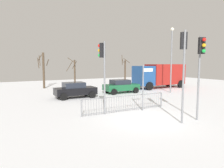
{
  "coord_description": "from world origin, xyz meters",
  "views": [
    {
      "loc": [
        -7.28,
        -9.09,
        3.26
      ],
      "look_at": [
        -0.68,
        2.97,
        1.84
      ],
      "focal_mm": 32.45,
      "sensor_mm": 36.0,
      "label": 1
    }
  ],
  "objects_px": {
    "traffic_light_rear_left": "(103,61)",
    "traffic_light_rear_right": "(183,56)",
    "bare_tree_right": "(125,70)",
    "bare_tree_centre": "(74,73)",
    "street_lamp": "(172,53)",
    "traffic_light_mid_right": "(201,59)",
    "delivery_truck": "(160,75)",
    "bare_tree_left": "(43,69)",
    "direction_sign_post": "(144,85)",
    "car_black_trailing": "(75,90)",
    "car_green_near": "(121,86)"
  },
  "relations": [
    {
      "from": "traffic_light_rear_left",
      "to": "traffic_light_rear_right",
      "type": "relative_size",
      "value": 0.92
    },
    {
      "from": "bare_tree_right",
      "to": "bare_tree_centre",
      "type": "bearing_deg",
      "value": -154.63
    },
    {
      "from": "street_lamp",
      "to": "bare_tree_right",
      "type": "height_order",
      "value": "street_lamp"
    },
    {
      "from": "bare_tree_right",
      "to": "traffic_light_mid_right",
      "type": "bearing_deg",
      "value": -112.17
    },
    {
      "from": "delivery_truck",
      "to": "street_lamp",
      "type": "height_order",
      "value": "street_lamp"
    },
    {
      "from": "traffic_light_rear_right",
      "to": "bare_tree_centre",
      "type": "xyz_separation_m",
      "value": [
        -0.55,
        16.81,
        -1.65
      ]
    },
    {
      "from": "traffic_light_mid_right",
      "to": "bare_tree_left",
      "type": "height_order",
      "value": "traffic_light_mid_right"
    },
    {
      "from": "traffic_light_mid_right",
      "to": "traffic_light_rear_right",
      "type": "relative_size",
      "value": 0.95
    },
    {
      "from": "bare_tree_left",
      "to": "direction_sign_post",
      "type": "bearing_deg",
      "value": -76.8
    },
    {
      "from": "traffic_light_rear_left",
      "to": "traffic_light_rear_right",
      "type": "height_order",
      "value": "traffic_light_rear_right"
    },
    {
      "from": "traffic_light_rear_left",
      "to": "delivery_truck",
      "type": "xyz_separation_m",
      "value": [
        12.58,
        8.78,
        -1.63
      ]
    },
    {
      "from": "traffic_light_rear_right",
      "to": "street_lamp",
      "type": "relative_size",
      "value": 0.71
    },
    {
      "from": "car_black_trailing",
      "to": "traffic_light_mid_right",
      "type": "bearing_deg",
      "value": -69.75
    },
    {
      "from": "traffic_light_mid_right",
      "to": "delivery_truck",
      "type": "distance_m",
      "value": 15.39
    },
    {
      "from": "traffic_light_rear_left",
      "to": "bare_tree_centre",
      "type": "bearing_deg",
      "value": 56.24
    },
    {
      "from": "delivery_truck",
      "to": "street_lamp",
      "type": "distance_m",
      "value": 5.01
    },
    {
      "from": "direction_sign_post",
      "to": "car_green_near",
      "type": "distance_m",
      "value": 8.36
    },
    {
      "from": "traffic_light_mid_right",
      "to": "car_green_near",
      "type": "bearing_deg",
      "value": -73.1
    },
    {
      "from": "bare_tree_centre",
      "to": "street_lamp",
      "type": "bearing_deg",
      "value": -44.5
    },
    {
      "from": "car_black_trailing",
      "to": "street_lamp",
      "type": "relative_size",
      "value": 0.54
    },
    {
      "from": "bare_tree_right",
      "to": "car_green_near",
      "type": "bearing_deg",
      "value": -124.15
    },
    {
      "from": "traffic_light_rear_right",
      "to": "bare_tree_left",
      "type": "distance_m",
      "value": 19.78
    },
    {
      "from": "traffic_light_mid_right",
      "to": "traffic_light_rear_right",
      "type": "height_order",
      "value": "traffic_light_rear_right"
    },
    {
      "from": "car_green_near",
      "to": "traffic_light_rear_right",
      "type": "bearing_deg",
      "value": -102.95
    },
    {
      "from": "delivery_truck",
      "to": "bare_tree_centre",
      "type": "distance_m",
      "value": 11.04
    },
    {
      "from": "bare_tree_right",
      "to": "bare_tree_left",
      "type": "bearing_deg",
      "value": -169.82
    },
    {
      "from": "direction_sign_post",
      "to": "car_black_trailing",
      "type": "bearing_deg",
      "value": 117.29
    },
    {
      "from": "traffic_light_rear_left",
      "to": "car_green_near",
      "type": "bearing_deg",
      "value": 28.41
    },
    {
      "from": "delivery_truck",
      "to": "direction_sign_post",
      "type": "bearing_deg",
      "value": 44.12
    },
    {
      "from": "bare_tree_centre",
      "to": "direction_sign_post",
      "type": "bearing_deg",
      "value": -87.94
    },
    {
      "from": "street_lamp",
      "to": "car_black_trailing",
      "type": "bearing_deg",
      "value": 169.96
    },
    {
      "from": "traffic_light_rear_right",
      "to": "street_lamp",
      "type": "distance_m",
      "value": 11.64
    },
    {
      "from": "car_green_near",
      "to": "bare_tree_right",
      "type": "relative_size",
      "value": 0.82
    },
    {
      "from": "bare_tree_left",
      "to": "car_green_near",
      "type": "bearing_deg",
      "value": -51.28
    },
    {
      "from": "traffic_light_mid_right",
      "to": "delivery_truck",
      "type": "relative_size",
      "value": 0.67
    },
    {
      "from": "traffic_light_rear_left",
      "to": "direction_sign_post",
      "type": "distance_m",
      "value": 3.34
    },
    {
      "from": "bare_tree_centre",
      "to": "traffic_light_mid_right",
      "type": "bearing_deg",
      "value": -84.29
    },
    {
      "from": "traffic_light_mid_right",
      "to": "bare_tree_right",
      "type": "height_order",
      "value": "traffic_light_mid_right"
    },
    {
      "from": "traffic_light_rear_left",
      "to": "delivery_truck",
      "type": "bearing_deg",
      "value": 11.6
    },
    {
      "from": "direction_sign_post",
      "to": "car_green_near",
      "type": "relative_size",
      "value": 0.82
    },
    {
      "from": "traffic_light_mid_right",
      "to": "car_black_trailing",
      "type": "distance_m",
      "value": 11.63
    },
    {
      "from": "traffic_light_rear_left",
      "to": "delivery_truck",
      "type": "height_order",
      "value": "traffic_light_rear_left"
    },
    {
      "from": "bare_tree_right",
      "to": "car_black_trailing",
      "type": "bearing_deg",
      "value": -138.15
    },
    {
      "from": "car_green_near",
      "to": "bare_tree_left",
      "type": "bearing_deg",
      "value": 130.07
    },
    {
      "from": "traffic_light_mid_right",
      "to": "bare_tree_right",
      "type": "bearing_deg",
      "value": -86.87
    },
    {
      "from": "car_black_trailing",
      "to": "bare_tree_right",
      "type": "xyz_separation_m",
      "value": [
        12.73,
        11.41,
        1.34
      ]
    },
    {
      "from": "car_black_trailing",
      "to": "bare_tree_right",
      "type": "distance_m",
      "value": 17.15
    },
    {
      "from": "traffic_light_rear_right",
      "to": "traffic_light_rear_left",
      "type": "bearing_deg",
      "value": 156.78
    },
    {
      "from": "car_green_near",
      "to": "delivery_truck",
      "type": "xyz_separation_m",
      "value": [
        6.8,
        1.46,
        0.97
      ]
    },
    {
      "from": "traffic_light_rear_left",
      "to": "car_green_near",
      "type": "relative_size",
      "value": 1.2
    }
  ]
}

